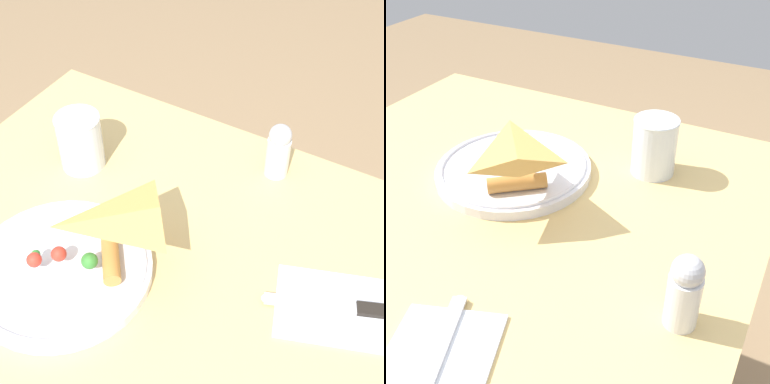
{
  "view_description": "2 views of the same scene",
  "coord_description": "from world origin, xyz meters",
  "views": [
    {
      "loc": [
        -0.26,
        0.35,
        1.41
      ],
      "look_at": [
        0.06,
        -0.19,
        0.79
      ],
      "focal_mm": 55.0,
      "sensor_mm": 36.0,
      "label": 1
    },
    {
      "loc": [
        -0.39,
        -0.39,
        1.18
      ],
      "look_at": [
        0.08,
        -0.14,
        0.81
      ],
      "focal_mm": 45.0,
      "sensor_mm": 36.0,
      "label": 2
    }
  ],
  "objects": [
    {
      "name": "napkin_folded",
      "position": [
        -0.2,
        -0.12,
        0.75
      ],
      "size": [
        0.19,
        0.16,
        0.0
      ],
      "rotation": [
        0.0,
        0.0,
        0.34
      ],
      "color": "silver",
      "rests_on": "dining_table"
    },
    {
      "name": "butter_knife",
      "position": [
        -0.21,
        -0.13,
        0.76
      ],
      "size": [
        0.19,
        0.09,
        0.01
      ],
      "rotation": [
        0.0,
        0.0,
        0.39
      ],
      "color": "black",
      "rests_on": "napkin_folded"
    },
    {
      "name": "salt_shaker",
      "position": [
        -0.02,
        -0.33,
        0.8
      ],
      "size": [
        0.04,
        0.04,
        0.1
      ],
      "color": "silver",
      "rests_on": "dining_table"
    },
    {
      "name": "plate_pizza",
      "position": [
        0.15,
        0.01,
        0.77
      ],
      "size": [
        0.25,
        0.25,
        0.05
      ],
      "color": "white",
      "rests_on": "dining_table"
    },
    {
      "name": "milk_glass",
      "position": [
        0.27,
        -0.19,
        0.8
      ],
      "size": [
        0.07,
        0.07,
        0.1
      ],
      "color": "white",
      "rests_on": "dining_table"
    },
    {
      "name": "dining_table",
      "position": [
        0.0,
        0.0,
        0.63
      ],
      "size": [
        0.92,
        0.79,
        0.75
      ],
      "color": "#DBB770",
      "rests_on": "ground_plane"
    }
  ]
}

